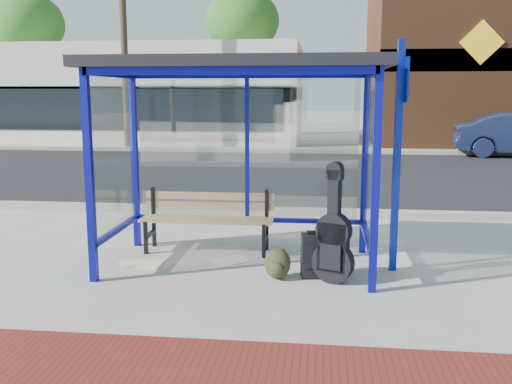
# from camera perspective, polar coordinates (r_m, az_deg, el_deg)

# --- Properties ---
(ground) EXTENTS (120.00, 120.00, 0.00)m
(ground) POSITION_cam_1_polar(r_m,az_deg,el_deg) (6.88, -1.68, -7.35)
(ground) COLOR #B2ADA0
(ground) RESTS_ON ground
(brick_paver_strip) EXTENTS (60.00, 1.00, 0.01)m
(brick_paver_strip) POSITION_cam_1_polar(r_m,az_deg,el_deg) (4.51, -6.63, -17.02)
(brick_paver_strip) COLOR maroon
(brick_paver_strip) RESTS_ON ground
(curb_near) EXTENTS (60.00, 0.25, 0.12)m
(curb_near) POSITION_cam_1_polar(r_m,az_deg,el_deg) (9.66, 0.78, -1.94)
(curb_near) COLOR gray
(curb_near) RESTS_ON ground
(street_asphalt) EXTENTS (60.00, 10.00, 0.00)m
(street_asphalt) POSITION_cam_1_polar(r_m,az_deg,el_deg) (14.68, 2.79, 1.89)
(street_asphalt) COLOR black
(street_asphalt) RESTS_ON ground
(curb_far) EXTENTS (60.00, 0.25, 0.12)m
(curb_far) POSITION_cam_1_polar(r_m,az_deg,el_deg) (19.73, 3.78, 4.10)
(curb_far) COLOR gray
(curb_far) RESTS_ON ground
(far_sidewalk) EXTENTS (60.00, 4.00, 0.01)m
(far_sidewalk) POSITION_cam_1_polar(r_m,az_deg,el_deg) (21.62, 4.03, 4.45)
(far_sidewalk) COLOR #B2ADA0
(far_sidewalk) RESTS_ON ground
(bus_shelter) EXTENTS (3.30, 1.80, 2.42)m
(bus_shelter) POSITION_cam_1_polar(r_m,az_deg,el_deg) (6.65, -1.68, 10.15)
(bus_shelter) COLOR #0D0F8F
(bus_shelter) RESTS_ON ground
(storefront_white) EXTENTS (18.00, 6.04, 4.00)m
(storefront_white) POSITION_cam_1_polar(r_m,az_deg,el_deg) (26.44, -15.76, 9.42)
(storefront_white) COLOR silver
(storefront_white) RESTS_ON ground
(storefront_brown) EXTENTS (10.00, 7.08, 6.40)m
(storefront_brown) POSITION_cam_1_polar(r_m,az_deg,el_deg) (26.00, 22.79, 11.68)
(storefront_brown) COLOR #59331E
(storefront_brown) RESTS_ON ground
(tree_left) EXTENTS (3.60, 3.60, 7.03)m
(tree_left) POSITION_cam_1_polar(r_m,az_deg,el_deg) (32.37, -21.79, 15.25)
(tree_left) COLOR #4C3826
(tree_left) RESTS_ON ground
(tree_mid) EXTENTS (3.60, 3.60, 7.03)m
(tree_mid) POSITION_cam_1_polar(r_m,az_deg,el_deg) (28.98, -1.37, 16.64)
(tree_mid) COLOR #4C3826
(tree_mid) RESTS_ON ground
(utility_pole_west) EXTENTS (1.60, 0.24, 8.00)m
(utility_pole_west) POSITION_cam_1_polar(r_m,az_deg,el_deg) (21.19, -13.09, 15.23)
(utility_pole_west) COLOR #4C3826
(utility_pole_west) RESTS_ON ground
(bench) EXTENTS (1.71, 0.42, 0.81)m
(bench) POSITION_cam_1_polar(r_m,az_deg,el_deg) (7.43, -4.85, -2.44)
(bench) COLOR black
(bench) RESTS_ON ground
(guitar_bag) EXTENTS (0.47, 0.31, 1.25)m
(guitar_bag) POSITION_cam_1_polar(r_m,az_deg,el_deg) (6.22, 7.76, -4.96)
(guitar_bag) COLOR black
(guitar_bag) RESTS_ON ground
(suitcase) EXTENTS (0.33, 0.24, 0.54)m
(suitcase) POSITION_cam_1_polar(r_m,az_deg,el_deg) (6.42, 5.94, -6.36)
(suitcase) COLOR black
(suitcase) RESTS_ON ground
(backpack) EXTENTS (0.30, 0.27, 0.35)m
(backpack) POSITION_cam_1_polar(r_m,az_deg,el_deg) (6.37, 2.16, -7.22)
(backpack) COLOR #2C2D19
(backpack) RESTS_ON ground
(sign_post) EXTENTS (0.12, 0.33, 2.62)m
(sign_post) POSITION_cam_1_polar(r_m,az_deg,el_deg) (6.62, 14.04, 4.67)
(sign_post) COLOR navy
(sign_post) RESTS_ON ground
(newspaper_a) EXTENTS (0.43, 0.42, 0.01)m
(newspaper_a) POSITION_cam_1_polar(r_m,az_deg,el_deg) (7.14, -12.00, -6.92)
(newspaper_a) COLOR white
(newspaper_a) RESTS_ON ground
(newspaper_b) EXTENTS (0.32, 0.39, 0.01)m
(newspaper_b) POSITION_cam_1_polar(r_m,az_deg,el_deg) (7.00, -10.59, -7.20)
(newspaper_b) COLOR white
(newspaper_b) RESTS_ON ground
(newspaper_c) EXTENTS (0.52, 0.51, 0.01)m
(newspaper_c) POSITION_cam_1_polar(r_m,az_deg,el_deg) (7.07, -2.51, -6.87)
(newspaper_c) COLOR white
(newspaper_c) RESTS_ON ground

